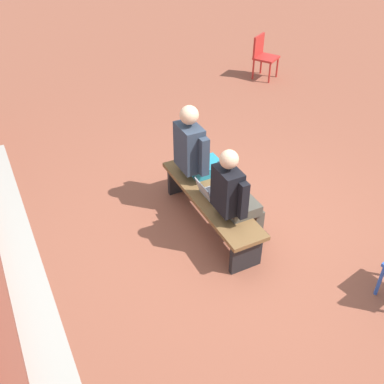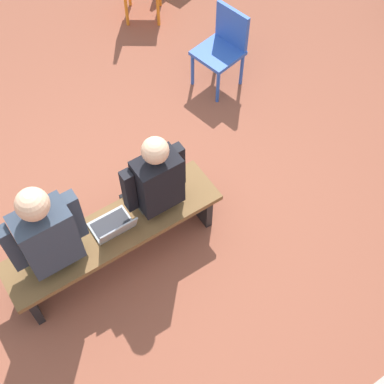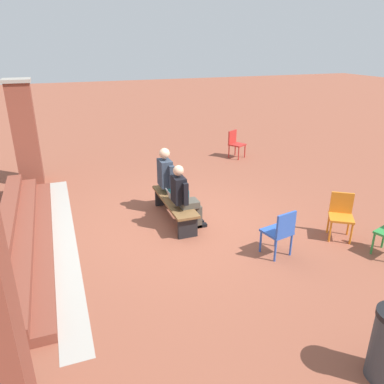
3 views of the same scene
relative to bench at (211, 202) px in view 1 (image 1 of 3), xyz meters
The scene contains 7 objects.
ground_plane 0.46m from the bench, 146.22° to the right, with size 60.00×60.00×0.00m, color brown.
concrete_strip 2.20m from the bench, 90.00° to the left, with size 6.28×0.40×0.01m, color #A8A399.
bench is the anchor object (origin of this frame).
person_student 0.54m from the bench, behind, with size 0.51×0.65×1.30m.
person_adult 0.62m from the bench, ahead, with size 0.57×0.73×1.40m.
laptop 0.15m from the bench, 117.78° to the left, with size 0.32×0.29×0.21m.
plastic_chair_near_bench_left 4.80m from the bench, 41.23° to the right, with size 0.57×0.57×0.84m.
Camera 1 is at (-3.39, 2.24, 3.61)m, focal length 42.00 mm.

